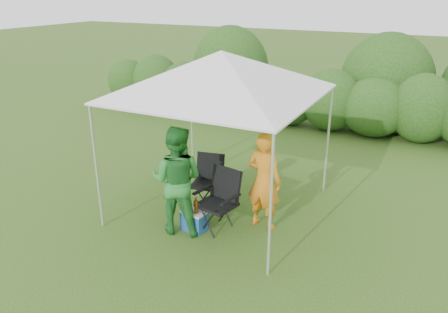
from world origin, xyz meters
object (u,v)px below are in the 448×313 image
at_px(woman, 177,180).
at_px(cooler, 195,220).
at_px(canopy, 221,73).
at_px(man, 264,181).
at_px(chair_right, 220,196).
at_px(chair_left, 208,176).

height_order(woman, cooler, woman).
bearing_deg(canopy, woman, -104.92).
bearing_deg(woman, man, -161.85).
bearing_deg(chair_right, chair_left, 143.14).
bearing_deg(chair_right, cooler, -129.63).
bearing_deg(canopy, man, -17.32).
distance_m(canopy, cooler, 2.46).
height_order(chair_right, man, man).
bearing_deg(cooler, man, 40.56).
height_order(chair_right, cooler, chair_right).
height_order(canopy, woman, canopy).
distance_m(chair_left, woman, 1.15).
distance_m(chair_right, woman, 0.77).
distance_m(chair_left, man, 1.32).
height_order(chair_left, woman, woman).
height_order(chair_right, chair_left, chair_right).
bearing_deg(cooler, chair_right, 46.46).
xyz_separation_m(canopy, chair_left, (-0.31, 0.06, -1.93)).
height_order(chair_left, cooler, chair_left).
height_order(chair_right, woman, woman).
bearing_deg(canopy, cooler, -92.29).
bearing_deg(woman, chair_left, -101.60).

